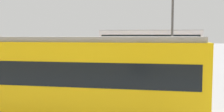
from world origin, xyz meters
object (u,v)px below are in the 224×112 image
at_px(street_lamp, 172,27).
at_px(double_decker_bus, 150,48).
at_px(pedestrian_crossing, 137,66).
at_px(info_sign, 33,55).
at_px(pedestrian_near_railing, 79,65).
at_px(tram_yellow, 12,74).

bearing_deg(street_lamp, double_decker_bus, -83.74).
distance_m(pedestrian_crossing, info_sign, 8.36).
relative_size(pedestrian_near_railing, pedestrian_crossing, 1.00).
bearing_deg(street_lamp, pedestrian_crossing, -39.60).
height_order(pedestrian_near_railing, street_lamp, street_lamp).
height_order(pedestrian_crossing, street_lamp, street_lamp).
relative_size(double_decker_bus, street_lamp, 1.71).
bearing_deg(info_sign, street_lamp, 171.33).
height_order(double_decker_bus, pedestrian_crossing, double_decker_bus).
relative_size(double_decker_bus, info_sign, 4.47).
height_order(tram_yellow, street_lamp, street_lamp).
xyz_separation_m(pedestrian_near_railing, info_sign, (3.76, 0.23, 0.79)).
distance_m(tram_yellow, pedestrian_crossing, 11.02).
height_order(double_decker_bus, street_lamp, street_lamp).
bearing_deg(street_lamp, tram_yellow, 45.07).
bearing_deg(info_sign, pedestrian_crossing, -177.53).
relative_size(tram_yellow, street_lamp, 2.38).
height_order(pedestrian_near_railing, pedestrian_crossing, same).
bearing_deg(double_decker_bus, street_lamp, 96.26).
relative_size(double_decker_bus, pedestrian_crossing, 6.65).
distance_m(double_decker_bus, pedestrian_near_railing, 10.27).
bearing_deg(double_decker_bus, info_sign, 41.88).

